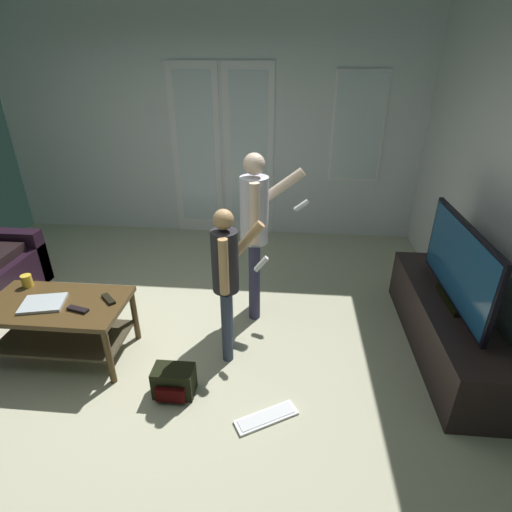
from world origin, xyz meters
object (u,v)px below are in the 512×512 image
at_px(laptop_closed, 43,303).
at_px(flat_screen_tv, 459,265).
at_px(person_adult, 256,224).
at_px(person_child, 227,274).
at_px(loose_keyboard, 266,417).
at_px(tv_stand, 443,326).
at_px(tv_remote_black, 109,299).
at_px(coffee_table, 59,317).
at_px(dvd_remote_slim, 78,309).
at_px(cup_near_edge, 27,281).
at_px(backpack, 174,382).

bearing_deg(laptop_closed, flat_screen_tv, -6.51).
bearing_deg(person_adult, person_child, -104.93).
xyz_separation_m(person_adult, loose_keyboard, (0.19, -1.25, -0.90)).
bearing_deg(tv_stand, tv_remote_black, -173.82).
bearing_deg(tv_stand, person_child, -172.83).
bearing_deg(person_child, laptop_closed, -172.91).
distance_m(coffee_table, dvd_remote_slim, 0.29).
xyz_separation_m(tv_stand, laptop_closed, (-3.14, -0.39, 0.29)).
xyz_separation_m(laptop_closed, tv_remote_black, (0.47, 0.10, -0.00)).
relative_size(loose_keyboard, dvd_remote_slim, 2.62).
distance_m(flat_screen_tv, person_adult, 1.63).
height_order(coffee_table, tv_remote_black, tv_remote_black).
distance_m(tv_stand, cup_near_edge, 3.43).
bearing_deg(tv_stand, person_adult, 166.10).
xyz_separation_m(coffee_table, flat_screen_tv, (3.06, 0.36, 0.43)).
distance_m(person_child, loose_keyboard, 1.04).
relative_size(person_adult, dvd_remote_slim, 8.96).
bearing_deg(coffee_table, laptop_closed, -154.68).
xyz_separation_m(coffee_table, cup_near_edge, (-0.35, 0.21, 0.19)).
distance_m(tv_stand, dvd_remote_slim, 2.89).
height_order(coffee_table, person_adult, person_adult).
xyz_separation_m(backpack, cup_near_edge, (-1.34, 0.55, 0.45)).
relative_size(person_child, backpack, 4.31).
bearing_deg(flat_screen_tv, dvd_remote_slim, -170.99).
height_order(tv_stand, person_adult, person_adult).
relative_size(person_adult, laptop_closed, 4.99).
distance_m(cup_near_edge, dvd_remote_slim, 0.65).
distance_m(tv_stand, loose_keyboard, 1.65).
distance_m(flat_screen_tv, tv_remote_black, 2.70).
height_order(person_child, laptop_closed, person_child).
distance_m(flat_screen_tv, dvd_remote_slim, 2.88).
bearing_deg(tv_stand, cup_near_edge, -177.56).
distance_m(backpack, laptop_closed, 1.18).
bearing_deg(tv_stand, loose_keyboard, -148.29).
bearing_deg(flat_screen_tv, tv_remote_black, -173.74).
relative_size(coffee_table, tv_stand, 0.60).
distance_m(person_child, backpack, 0.87).
distance_m(coffee_table, tv_remote_black, 0.43).
xyz_separation_m(flat_screen_tv, loose_keyboard, (-1.39, -0.86, -0.79)).
xyz_separation_m(flat_screen_tv, laptop_closed, (-3.14, -0.40, -0.28)).
bearing_deg(dvd_remote_slim, cup_near_edge, 167.32).
relative_size(coffee_table, loose_keyboard, 2.38).
relative_size(flat_screen_tv, loose_keyboard, 2.79).
bearing_deg(loose_keyboard, cup_near_edge, 160.51).
bearing_deg(backpack, tv_remote_black, 145.69).
bearing_deg(person_child, tv_stand, 7.17).
bearing_deg(laptop_closed, person_child, -6.62).
height_order(flat_screen_tv, dvd_remote_slim, flat_screen_tv).
relative_size(person_child, loose_keyboard, 2.84).
relative_size(coffee_table, person_adult, 0.70).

